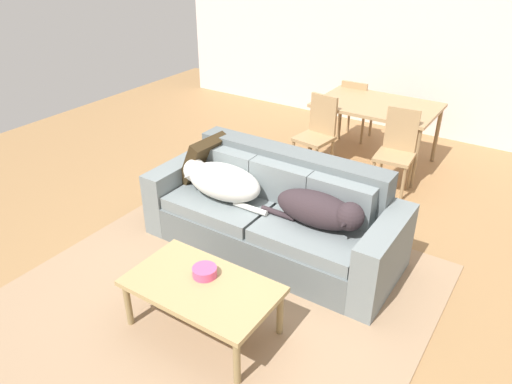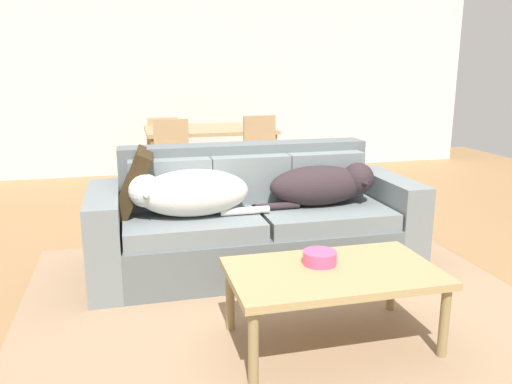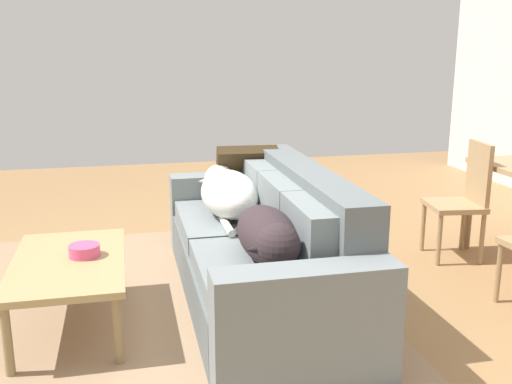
# 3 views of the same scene
# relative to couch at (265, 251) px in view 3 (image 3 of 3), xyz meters

# --- Properties ---
(ground_plane) EXTENTS (10.00, 10.00, 0.00)m
(ground_plane) POSITION_rel_couch_xyz_m (0.14, -0.32, -0.34)
(ground_plane) COLOR #977046
(area_rug) EXTENTS (3.20, 3.14, 0.01)m
(area_rug) POSITION_rel_couch_xyz_m (0.00, -0.92, -0.33)
(area_rug) COLOR #997A5C
(area_rug) RESTS_ON ground
(couch) EXTENTS (2.35, 0.93, 0.88)m
(couch) POSITION_rel_couch_xyz_m (0.00, 0.00, 0.00)
(couch) COLOR slate
(couch) RESTS_ON ground
(dog_on_left_cushion) EXTENTS (0.95, 0.40, 0.32)m
(dog_on_left_cushion) POSITION_rel_couch_xyz_m (-0.49, -0.16, 0.29)
(dog_on_left_cushion) COLOR silver
(dog_on_left_cushion) RESTS_ON couch
(dog_on_right_cushion) EXTENTS (0.92, 0.35, 0.31)m
(dog_on_right_cushion) POSITION_rel_couch_xyz_m (0.51, -0.11, 0.28)
(dog_on_right_cushion) COLOR #2F2428
(dog_on_right_cushion) RESTS_ON couch
(throw_pillow_by_left_arm) EXTENTS (0.33, 0.49, 0.47)m
(throw_pillow_by_left_arm) POSITION_rel_couch_xyz_m (-0.86, 0.05, 0.33)
(throw_pillow_by_left_arm) COLOR #312413
(throw_pillow_by_left_arm) RESTS_ON couch
(coffee_table) EXTENTS (1.10, 0.65, 0.43)m
(coffee_table) POSITION_rel_couch_xyz_m (0.13, -1.23, 0.05)
(coffee_table) COLOR tan
(coffee_table) RESTS_ON ground
(bowl_on_coffee_table) EXTENTS (0.18, 0.18, 0.07)m
(bowl_on_coffee_table) POSITION_rel_couch_xyz_m (0.09, -1.13, 0.13)
(bowl_on_coffee_table) COLOR #EA4C7F
(bowl_on_coffee_table) RESTS_ON coffee_table
(dining_chair_near_left) EXTENTS (0.45, 0.45, 0.93)m
(dining_chair_near_left) POSITION_rel_couch_xyz_m (-0.45, 1.72, 0.17)
(dining_chair_near_left) COLOR tan
(dining_chair_near_left) RESTS_ON ground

